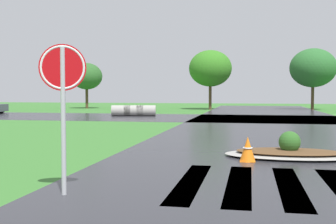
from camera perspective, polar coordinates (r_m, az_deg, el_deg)
name	(u,v)px	position (r m, az deg, el deg)	size (l,w,h in m)	color
asphalt_roadway	(290,150)	(12.79, 16.32, -4.97)	(9.53, 80.00, 0.01)	#2B2B30
asphalt_cross_road	(269,119)	(27.29, 13.57, -0.89)	(90.00, 8.58, 0.01)	#2B2B30
crosswalk_stripes	(316,187)	(8.02, 19.49, -9.58)	(4.95, 3.55, 0.01)	white
stop_sign	(63,83)	(7.03, -14.13, 3.81)	(0.72, 0.30, 2.47)	#B2B5BA
median_island	(289,152)	(11.35, 16.21, -5.26)	(3.34, 1.72, 0.68)	#9E9B93
drainage_pipe_stack	(134,111)	(29.63, -4.69, 0.19)	(3.19, 1.36, 0.76)	#9E9B93
traffic_cone	(248,150)	(10.40, 10.79, -5.05)	(0.39, 0.39, 0.61)	orange
background_treeline	(300,71)	(41.33, 17.52, 5.31)	(48.68, 5.61, 5.82)	#4C3823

